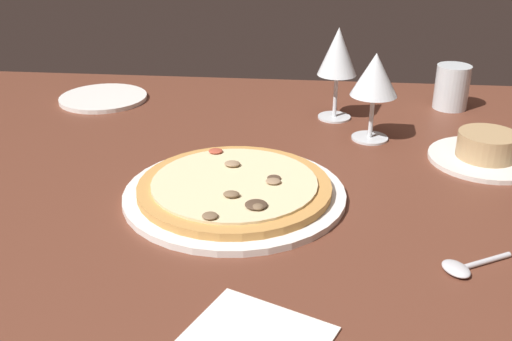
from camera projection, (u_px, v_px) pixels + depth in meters
dining_table at (276, 191)px, 96.05cm from camera, size 150.00×110.00×4.00cm
pizza_main at (235, 190)px, 89.52cm from camera, size 32.85×32.85×3.40cm
ramekin_on_saucer at (486, 151)px, 101.13cm from camera, size 18.63×18.63×4.97cm
wine_glass_far at (338, 54)px, 115.33cm from camera, size 7.60×7.60×18.00cm
wine_glass_near at (375, 77)px, 105.85cm from camera, size 8.34×8.34×15.94cm
water_glass at (451, 90)px, 124.70cm from camera, size 6.93×6.93×9.02cm
side_plate at (103, 98)px, 130.82cm from camera, size 18.61×18.61×0.90cm
spoon at (463, 267)px, 72.64cm from camera, size 9.62×6.83×1.00cm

